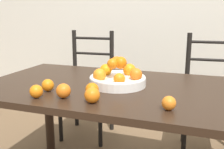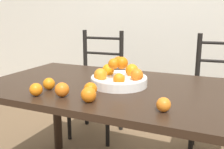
{
  "view_description": "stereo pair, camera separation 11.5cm",
  "coord_description": "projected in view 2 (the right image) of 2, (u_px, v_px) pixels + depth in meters",
  "views": [
    {
      "loc": [
        0.41,
        -1.38,
        1.14
      ],
      "look_at": [
        -0.04,
        -0.09,
        0.82
      ],
      "focal_mm": 42.0,
      "sensor_mm": 36.0,
      "label": 1
    },
    {
      "loc": [
        0.52,
        -1.34,
        1.14
      ],
      "look_at": [
        -0.04,
        -0.09,
        0.82
      ],
      "focal_mm": 42.0,
      "sensor_mm": 36.0,
      "label": 2
    }
  ],
  "objects": [
    {
      "name": "fruit_bowl",
      "position": [
        119.0,
        78.0,
        1.5
      ],
      "size": [
        0.32,
        0.32,
        0.17
      ],
      "color": "white",
      "rests_on": "dining_table"
    },
    {
      "name": "chair_right",
      "position": [
        220.0,
        101.0,
        2.04
      ],
      "size": [
        0.45,
        0.43,
        0.98
      ],
      "rotation": [
        0.0,
        0.0,
        0.07
      ],
      "color": "black",
      "rests_on": "ground_plane"
    },
    {
      "name": "orange_loose_4",
      "position": [
        90.0,
        89.0,
        1.32
      ],
      "size": [
        0.07,
        0.07,
        0.07
      ],
      "color": "orange",
      "rests_on": "dining_table"
    },
    {
      "name": "orange_loose_1",
      "position": [
        89.0,
        95.0,
        1.22
      ],
      "size": [
        0.07,
        0.07,
        0.07
      ],
      "color": "orange",
      "rests_on": "dining_table"
    },
    {
      "name": "orange_loose_0",
      "position": [
        36.0,
        90.0,
        1.32
      ],
      "size": [
        0.07,
        0.07,
        0.07
      ],
      "color": "orange",
      "rests_on": "dining_table"
    },
    {
      "name": "orange_loose_5",
      "position": [
        62.0,
        90.0,
        1.3
      ],
      "size": [
        0.07,
        0.07,
        0.07
      ],
      "color": "orange",
      "rests_on": "dining_table"
    },
    {
      "name": "orange_loose_2",
      "position": [
        164.0,
        105.0,
        1.1
      ],
      "size": [
        0.06,
        0.06,
        0.06
      ],
      "color": "orange",
      "rests_on": "dining_table"
    },
    {
      "name": "chair_left",
      "position": [
        97.0,
        86.0,
        2.48
      ],
      "size": [
        0.44,
        0.43,
        0.98
      ],
      "rotation": [
        0.0,
        0.0,
        0.06
      ],
      "color": "black",
      "rests_on": "ground_plane"
    },
    {
      "name": "dining_table",
      "position": [
        125.0,
        102.0,
        1.51
      ],
      "size": [
        1.67,
        0.89,
        0.73
      ],
      "color": "black",
      "rests_on": "ground_plane"
    },
    {
      "name": "orange_loose_3",
      "position": [
        49.0,
        84.0,
        1.42
      ],
      "size": [
        0.07,
        0.07,
        0.07
      ],
      "color": "orange",
      "rests_on": "dining_table"
    }
  ]
}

